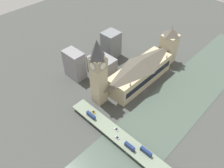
{
  "coord_description": "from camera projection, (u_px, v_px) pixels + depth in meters",
  "views": [
    {
      "loc": [
        -92.06,
        151.09,
        172.44
      ],
      "look_at": [
        20.66,
        33.39,
        20.48
      ],
      "focal_mm": 35.0,
      "sensor_mm": 36.0,
      "label": 1
    }
  ],
  "objects": [
    {
      "name": "city_block_east",
      "position": [
        102.0,
        66.0,
        259.5
      ],
      "size": [
        30.35,
        21.58,
        22.64
      ],
      "color": "gray",
      "rests_on": "ground_plane"
    },
    {
      "name": "river_water",
      "position": [
        172.0,
        107.0,
        226.76
      ],
      "size": [
        55.63,
        360.0,
        0.3
      ],
      "primitive_type": "cube",
      "color": "#47564C",
      "rests_on": "ground_plane"
    },
    {
      "name": "victoria_tower",
      "position": [
        169.0,
        46.0,
        269.88
      ],
      "size": [
        17.19,
        17.19,
        49.72
      ],
      "color": "#C1B28E",
      "rests_on": "ground_plane"
    },
    {
      "name": "double_decker_bus_rear",
      "position": [
        130.0,
        146.0,
        184.38
      ],
      "size": [
        10.14,
        2.57,
        4.95
      ],
      "color": "navy",
      "rests_on": "road_bridge"
    },
    {
      "name": "ground_plane",
      "position": [
        146.0,
        91.0,
        243.97
      ],
      "size": [
        600.0,
        600.0,
        0.0
      ],
      "primitive_type": "plane",
      "color": "#424442"
    },
    {
      "name": "car_northbound_tail",
      "position": [
        94.0,
        112.0,
        214.59
      ],
      "size": [
        4.76,
        1.87,
        1.38
      ],
      "color": "gold",
      "rests_on": "road_bridge"
    },
    {
      "name": "parliament_hall",
      "position": [
        140.0,
        71.0,
        245.84
      ],
      "size": [
        26.29,
        85.34,
        30.75
      ],
      "color": "#C1B28E",
      "rests_on": "ground_plane"
    },
    {
      "name": "double_decker_bus_lead",
      "position": [
        91.0,
        115.0,
        209.03
      ],
      "size": [
        10.78,
        2.56,
        4.84
      ],
      "color": "navy",
      "rests_on": "road_bridge"
    },
    {
      "name": "city_block_center",
      "position": [
        75.0,
        64.0,
        252.15
      ],
      "size": [
        24.14,
        15.11,
        34.06
      ],
      "color": "gray",
      "rests_on": "ground_plane"
    },
    {
      "name": "car_southbound_mid",
      "position": [
        117.0,
        138.0,
        192.98
      ],
      "size": [
        4.35,
        1.87,
        1.49
      ],
      "color": "silver",
      "rests_on": "road_bridge"
    },
    {
      "name": "double_decker_bus_mid",
      "position": [
        146.0,
        152.0,
        181.04
      ],
      "size": [
        11.12,
        2.54,
        4.73
      ],
      "color": "navy",
      "rests_on": "road_bridge"
    },
    {
      "name": "road_bridge",
      "position": [
        131.0,
        146.0,
        188.79
      ],
      "size": [
        143.25,
        14.5,
        5.3
      ],
      "color": "#5D6A59",
      "rests_on": "ground_plane"
    },
    {
      "name": "clock_tower",
      "position": [
        98.0,
        72.0,
        207.19
      ],
      "size": [
        13.84,
        13.84,
        74.69
      ],
      "color": "#C1B28E",
      "rests_on": "ground_plane"
    },
    {
      "name": "city_block_west",
      "position": [
        111.0,
        44.0,
        283.61
      ],
      "size": [
        19.28,
        20.26,
        33.88
      ],
      "color": "slate",
      "rests_on": "ground_plane"
    },
    {
      "name": "car_northbound_mid",
      "position": [
        116.0,
        129.0,
        199.47
      ],
      "size": [
        4.16,
        1.9,
        1.51
      ],
      "color": "silver",
      "rests_on": "road_bridge"
    }
  ]
}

